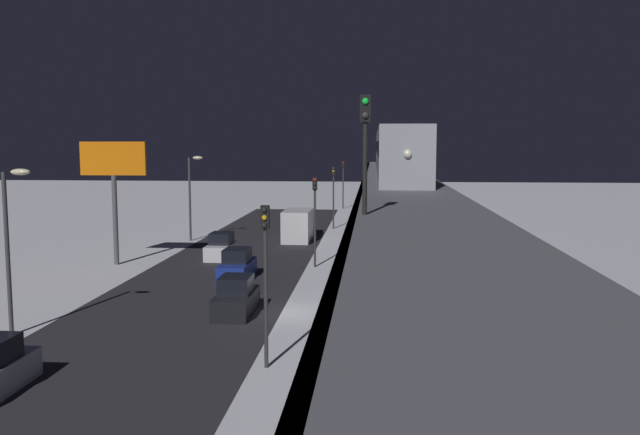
{
  "coord_description": "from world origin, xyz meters",
  "views": [
    {
      "loc": [
        -4.63,
        33.46,
        8.75
      ],
      "look_at": [
        -0.35,
        -19.16,
        2.87
      ],
      "focal_mm": 37.26,
      "sensor_mm": 36.0,
      "label": 1
    }
  ],
  "objects_px": {
    "traffic_light_mid": "(315,208)",
    "commercial_billboard": "(114,171)",
    "traffic_light_distant": "(343,178)",
    "subway_train": "(393,150)",
    "sedan_black": "(236,298)",
    "rail_signal": "(365,133)",
    "traffic_light_near": "(265,262)",
    "box_truck": "(299,225)",
    "traffic_light_far": "(333,188)",
    "sedan_white": "(222,248)",
    "sedan_blue": "(237,266)"
  },
  "relations": [
    {
      "from": "sedan_black",
      "to": "traffic_light_distant",
      "type": "xyz_separation_m",
      "value": [
        -2.9,
        -56.32,
        3.4
      ]
    },
    {
      "from": "traffic_light_mid",
      "to": "rail_signal",
      "type": "bearing_deg",
      "value": 99.03
    },
    {
      "from": "sedan_black",
      "to": "traffic_light_near",
      "type": "height_order",
      "value": "traffic_light_near"
    },
    {
      "from": "sedan_white",
      "to": "traffic_light_distant",
      "type": "height_order",
      "value": "traffic_light_distant"
    },
    {
      "from": "commercial_billboard",
      "to": "traffic_light_distant",
      "type": "bearing_deg",
      "value": -108.55
    },
    {
      "from": "sedan_blue",
      "to": "sedan_black",
      "type": "bearing_deg",
      "value": -78.6
    },
    {
      "from": "subway_train",
      "to": "rail_signal",
      "type": "bearing_deg",
      "value": 87.1
    },
    {
      "from": "traffic_light_far",
      "to": "commercial_billboard",
      "type": "distance_m",
      "value": 26.21
    },
    {
      "from": "traffic_light_mid",
      "to": "sedan_blue",
      "type": "bearing_deg",
      "value": 43.3
    },
    {
      "from": "traffic_light_mid",
      "to": "sedan_black",
      "type": "bearing_deg",
      "value": 77.75
    },
    {
      "from": "traffic_light_far",
      "to": "commercial_billboard",
      "type": "height_order",
      "value": "commercial_billboard"
    },
    {
      "from": "sedan_white",
      "to": "sedan_black",
      "type": "xyz_separation_m",
      "value": [
        -4.6,
        16.53,
        0.01
      ]
    },
    {
      "from": "traffic_light_distant",
      "to": "box_truck",
      "type": "bearing_deg",
      "value": 84.75
    },
    {
      "from": "rail_signal",
      "to": "traffic_light_far",
      "type": "height_order",
      "value": "rail_signal"
    },
    {
      "from": "traffic_light_mid",
      "to": "commercial_billboard",
      "type": "relative_size",
      "value": 0.72
    },
    {
      "from": "sedan_blue",
      "to": "subway_train",
      "type": "bearing_deg",
      "value": 61.95
    },
    {
      "from": "sedan_white",
      "to": "box_truck",
      "type": "relative_size",
      "value": 0.59
    },
    {
      "from": "sedan_white",
      "to": "traffic_light_mid",
      "type": "xyz_separation_m",
      "value": [
        -7.5,
        3.17,
        3.41
      ]
    },
    {
      "from": "traffic_light_near",
      "to": "traffic_light_distant",
      "type": "distance_m",
      "value": 64.46
    },
    {
      "from": "rail_signal",
      "to": "box_truck",
      "type": "bearing_deg",
      "value": -80.17
    },
    {
      "from": "rail_signal",
      "to": "sedan_white",
      "type": "relative_size",
      "value": 0.92
    },
    {
      "from": "sedan_white",
      "to": "traffic_light_mid",
      "type": "height_order",
      "value": "traffic_light_mid"
    },
    {
      "from": "subway_train",
      "to": "traffic_light_near",
      "type": "distance_m",
      "value": 37.52
    },
    {
      "from": "sedan_white",
      "to": "traffic_light_distant",
      "type": "xyz_separation_m",
      "value": [
        -7.5,
        -39.8,
        3.41
      ]
    },
    {
      "from": "sedan_black",
      "to": "traffic_light_distant",
      "type": "distance_m",
      "value": 56.5
    },
    {
      "from": "traffic_light_near",
      "to": "traffic_light_far",
      "type": "xyz_separation_m",
      "value": [
        0.0,
        -42.97,
        0.0
      ]
    },
    {
      "from": "traffic_light_far",
      "to": "subway_train",
      "type": "bearing_deg",
      "value": 133.68
    },
    {
      "from": "rail_signal",
      "to": "sedan_white",
      "type": "xyz_separation_m",
      "value": [
        11.34,
        -27.34,
        -8.31
      ]
    },
    {
      "from": "subway_train",
      "to": "traffic_light_distant",
      "type": "relative_size",
      "value": 8.67
    },
    {
      "from": "traffic_light_far",
      "to": "commercial_billboard",
      "type": "relative_size",
      "value": 0.72
    },
    {
      "from": "traffic_light_mid",
      "to": "traffic_light_distant",
      "type": "relative_size",
      "value": 1.0
    },
    {
      "from": "subway_train",
      "to": "rail_signal",
      "type": "height_order",
      "value": "rail_signal"
    },
    {
      "from": "subway_train",
      "to": "commercial_billboard",
      "type": "relative_size",
      "value": 6.23
    },
    {
      "from": "sedan_blue",
      "to": "traffic_light_far",
      "type": "bearing_deg",
      "value": 79.72
    },
    {
      "from": "box_truck",
      "to": "traffic_light_far",
      "type": "distance_m",
      "value": 8.81
    },
    {
      "from": "traffic_light_mid",
      "to": "traffic_light_distant",
      "type": "height_order",
      "value": "same"
    },
    {
      "from": "traffic_light_near",
      "to": "traffic_light_mid",
      "type": "height_order",
      "value": "same"
    },
    {
      "from": "rail_signal",
      "to": "traffic_light_far",
      "type": "bearing_deg",
      "value": -85.19
    },
    {
      "from": "traffic_light_far",
      "to": "traffic_light_near",
      "type": "bearing_deg",
      "value": 90.0
    },
    {
      "from": "rail_signal",
      "to": "traffic_light_near",
      "type": "distance_m",
      "value": 6.78
    },
    {
      "from": "sedan_black",
      "to": "box_truck",
      "type": "height_order",
      "value": "box_truck"
    },
    {
      "from": "sedan_white",
      "to": "traffic_light_near",
      "type": "height_order",
      "value": "traffic_light_near"
    },
    {
      "from": "subway_train",
      "to": "sedan_black",
      "type": "xyz_separation_m",
      "value": [
        8.75,
        28.72,
        -7.35
      ]
    },
    {
      "from": "rail_signal",
      "to": "box_truck",
      "type": "distance_m",
      "value": 39.11
    },
    {
      "from": "rail_signal",
      "to": "sedan_black",
      "type": "relative_size",
      "value": 0.96
    },
    {
      "from": "subway_train",
      "to": "sedan_white",
      "type": "xyz_separation_m",
      "value": [
        13.35,
        12.19,
        -7.36
      ]
    },
    {
      "from": "sedan_black",
      "to": "traffic_light_far",
      "type": "relative_size",
      "value": 0.65
    },
    {
      "from": "sedan_black",
      "to": "traffic_light_distant",
      "type": "bearing_deg",
      "value": 87.05
    },
    {
      "from": "sedan_white",
      "to": "traffic_light_near",
      "type": "xyz_separation_m",
      "value": [
        -7.5,
        24.66,
        3.41
      ]
    },
    {
      "from": "rail_signal",
      "to": "box_truck",
      "type": "height_order",
      "value": "rail_signal"
    }
  ]
}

